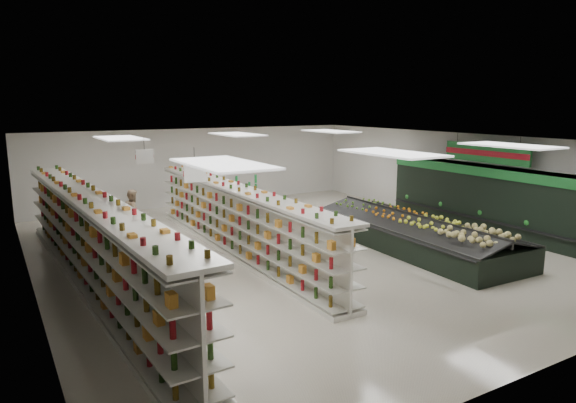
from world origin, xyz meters
TOP-DOWN VIEW (x-y plane):
  - floor at (0.00, 0.00)m, footprint 16.00×16.00m
  - ceiling at (0.00, 0.00)m, footprint 14.00×16.00m
  - wall_back at (0.00, 8.00)m, footprint 14.00×0.02m
  - wall_front at (0.00, -8.00)m, footprint 14.00×0.02m
  - wall_left at (-7.00, 0.00)m, footprint 0.02×16.00m
  - wall_right at (7.00, 0.00)m, footprint 0.02×16.00m
  - produce_wall_case at (6.53, -1.50)m, footprint 0.93×8.00m
  - aisle_sign_near at (-3.80, -2.00)m, footprint 0.52×0.06m
  - aisle_sign_far at (-3.80, 2.00)m, footprint 0.52×0.06m
  - hortifruti_banner at (6.25, -1.50)m, footprint 0.12×3.20m
  - gondola_left at (-5.72, -0.35)m, footprint 1.53×12.42m
  - gondola_center at (-1.66, 0.64)m, footprint 0.91×11.02m
  - produce_island at (3.07, -1.66)m, footprint 2.72×6.98m
  - soda_endcap at (0.68, 5.01)m, footprint 1.13×0.78m
  - shopper_main at (-0.69, -0.75)m, footprint 0.69×0.60m
  - shopper_background at (-3.68, 4.18)m, footprint 0.56×0.79m

SIDE VIEW (x-z plane):
  - floor at x=0.00m, z-range 0.00..0.00m
  - produce_island at x=3.07m, z-range -0.05..0.98m
  - soda_endcap at x=0.68m, z-range -0.02..1.41m
  - shopper_background at x=-3.68m, z-range 0.00..1.49m
  - shopper_main at x=-0.69m, z-range 0.00..1.58m
  - gondola_center at x=-1.66m, z-range -0.08..1.83m
  - gondola_left at x=-5.72m, z-range -0.09..2.06m
  - produce_wall_case at x=6.53m, z-range 0.14..2.34m
  - wall_back at x=0.00m, z-range 0.00..3.20m
  - wall_front at x=0.00m, z-range 0.00..3.20m
  - wall_left at x=-7.00m, z-range 0.00..3.20m
  - wall_right at x=7.00m, z-range 0.00..3.20m
  - hortifruti_banner at x=6.25m, z-range 2.18..3.13m
  - aisle_sign_near at x=-3.80m, z-range 2.38..3.13m
  - aisle_sign_far at x=-3.80m, z-range 2.38..3.13m
  - ceiling at x=0.00m, z-range 3.19..3.21m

